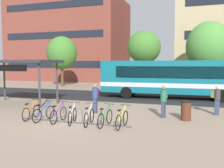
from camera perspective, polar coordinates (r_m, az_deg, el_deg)
ground at (r=13.08m, az=-8.92°, el=-8.34°), size 200.00×200.00×0.00m
bus_lane_asphalt at (r=22.37m, az=2.86°, el=-2.86°), size 80.00×7.20×0.01m
city_bus at (r=21.50m, az=13.62°, el=1.45°), size 12.09×2.88×3.20m
bike_rack at (r=12.53m, az=-8.95°, el=-8.49°), size 5.93×0.11×0.70m
parked_bicycle_orange_0 at (r=13.82m, az=-18.11°, el=-6.18°), size 0.52×1.72×0.99m
parked_bicycle_blue_1 at (r=13.26m, az=-15.50°, el=-6.58°), size 0.52×1.72×0.99m
parked_bicycle_purple_2 at (r=12.81m, az=-12.22°, el=-6.91°), size 0.52×1.72×0.99m
parked_bicycle_silver_3 at (r=12.41m, az=-9.13°, el=-7.23°), size 0.60×1.68×0.99m
parked_bicycle_silver_4 at (r=12.00m, az=-5.31°, el=-7.61°), size 0.52×1.71×0.99m
parked_bicycle_green_5 at (r=11.76m, az=-1.57°, el=-7.84°), size 0.52×1.72×0.99m
parked_bicycle_yellow_6 at (r=11.46m, az=2.33°, el=-8.18°), size 0.52×1.72×0.99m
transit_shelter at (r=19.24m, az=-20.65°, el=4.53°), size 5.94×3.15×3.21m
commuter_maroon_pack_0 at (r=14.74m, az=-3.86°, el=-2.84°), size 0.36×0.54×1.74m
commuter_olive_pack_1 at (r=15.37m, az=22.99°, el=-3.02°), size 0.53×0.35×1.69m
commuter_olive_pack_2 at (r=13.78m, az=11.85°, el=-3.44°), size 0.38×0.56×1.75m
trash_bin at (r=13.44m, az=16.71°, el=-5.87°), size 0.55×0.55×1.03m
street_tree_0 at (r=30.11m, az=7.40°, el=8.37°), size 3.97×3.97×6.86m
street_tree_1 at (r=28.57m, az=21.48°, el=7.96°), size 4.80×4.80×7.45m
street_tree_2 at (r=32.65m, az=-11.49°, el=7.04°), size 3.87×3.87×6.47m
building_left_wing at (r=47.38m, az=-9.67°, el=9.68°), size 20.12×12.32×14.26m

